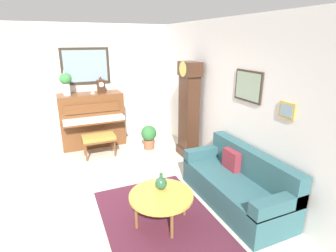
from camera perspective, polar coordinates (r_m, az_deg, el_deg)
name	(u,v)px	position (r m, az deg, el deg)	size (l,w,h in m)	color
ground_plane	(97,195)	(4.76, -15.00, -14.19)	(6.40, 6.00, 0.10)	beige
wall_left	(74,85)	(6.72, -19.48, 8.23)	(0.13, 4.90, 2.80)	silver
wall_back	(223,98)	(5.03, 11.66, 5.80)	(5.30, 0.13, 2.80)	silver
area_rug	(159,218)	(4.02, -1.99, -19.20)	(2.10, 1.50, 0.01)	#4C1E2D
piano	(92,119)	(6.56, -15.95, 1.36)	(0.87, 1.44, 1.25)	brown
piano_bench	(99,139)	(5.92, -14.61, -2.62)	(0.42, 0.70, 0.48)	brown
grandfather_clock	(189,113)	(5.64, 4.47, 2.85)	(0.52, 0.34, 2.03)	#3D2316
couch	(237,184)	(4.34, 14.64, -11.94)	(1.90, 0.80, 0.84)	#2D565B
coffee_table	(161,196)	(3.75, -1.47, -14.83)	(0.88, 0.88, 0.43)	gold
mantel_clock	(101,85)	(6.42, -14.18, 8.43)	(0.13, 0.18, 0.38)	#3D2316
flower_vase	(66,81)	(6.32, -21.08, 8.96)	(0.26, 0.26, 0.58)	silver
teacup	(93,93)	(6.37, -15.78, 6.88)	(0.12, 0.12, 0.06)	beige
green_jug	(161,183)	(3.82, -1.49, -12.12)	(0.17, 0.17, 0.24)	#234C33
potted_plant	(149,135)	(6.18, -4.13, -2.03)	(0.36, 0.36, 0.56)	#935138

